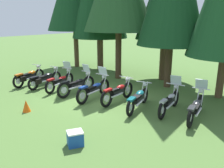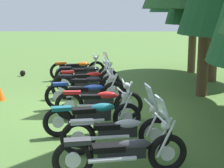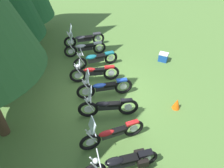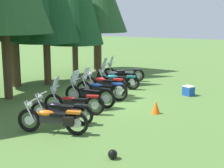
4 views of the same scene
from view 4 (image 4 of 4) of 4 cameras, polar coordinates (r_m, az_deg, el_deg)
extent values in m
plane|color=#4C7033|center=(14.64, -2.51, -2.62)|extent=(80.00, 80.00, 0.00)
torus|color=black|center=(10.86, -13.85, -5.98)|extent=(0.31, 0.75, 0.75)
cylinder|color=silver|center=(10.86, -13.85, -5.98)|extent=(0.12, 0.29, 0.28)
torus|color=black|center=(10.32, -6.00, -6.63)|extent=(0.31, 0.75, 0.75)
cylinder|color=silver|center=(10.32, -6.00, -6.63)|extent=(0.12, 0.29, 0.28)
cube|color=black|center=(10.53, -10.05, -5.73)|extent=(0.39, 0.79, 0.25)
ellipsoid|color=#D16014|center=(10.56, -11.15, -4.84)|extent=(0.38, 0.59, 0.20)
cube|color=black|center=(10.42, -8.98, -5.16)|extent=(0.35, 0.55, 0.10)
cube|color=#D16014|center=(10.24, -6.47, -4.76)|extent=(0.29, 0.47, 0.08)
cylinder|color=silver|center=(10.68, -13.79, -4.60)|extent=(0.13, 0.34, 0.65)
cylinder|color=silver|center=(10.81, -13.47, -4.39)|extent=(0.13, 0.34, 0.65)
cylinder|color=silver|center=(10.63, -13.32, -2.78)|extent=(0.64, 0.21, 0.04)
sphere|color=silver|center=(10.69, -13.73, -3.37)|extent=(0.21, 0.21, 0.17)
cylinder|color=silver|center=(10.60, -8.94, -6.09)|extent=(0.28, 0.76, 0.08)
cube|color=black|center=(10.20, -7.35, -6.28)|extent=(0.22, 0.35, 0.26)
cube|color=black|center=(10.48, -6.82, -5.78)|extent=(0.22, 0.35, 0.26)
torus|color=black|center=(11.92, -12.14, -4.48)|extent=(0.22, 0.70, 0.69)
cylinder|color=silver|center=(11.92, -12.14, -4.48)|extent=(0.09, 0.26, 0.26)
torus|color=black|center=(11.23, -4.83, -5.25)|extent=(0.22, 0.70, 0.69)
cylinder|color=silver|center=(11.23, -4.83, -5.25)|extent=(0.09, 0.26, 0.26)
cube|color=black|center=(11.52, -8.61, -4.35)|extent=(0.35, 0.83, 0.24)
ellipsoid|color=black|center=(11.57, -9.63, -3.53)|extent=(0.37, 0.61, 0.19)
cube|color=black|center=(11.39, -7.61, -3.87)|extent=(0.34, 0.57, 0.10)
cube|color=black|center=(11.17, -5.24, -3.66)|extent=(0.27, 0.47, 0.08)
cylinder|color=silver|center=(11.74, -12.14, -3.22)|extent=(0.10, 0.34, 0.65)
cylinder|color=silver|center=(11.88, -11.75, -3.03)|extent=(0.10, 0.34, 0.65)
cylinder|color=silver|center=(11.69, -11.67, -1.56)|extent=(0.60, 0.13, 0.04)
sphere|color=silver|center=(11.76, -12.03, -2.09)|extent=(0.20, 0.20, 0.17)
cylinder|color=silver|center=(11.59, -7.50, -4.67)|extent=(0.21, 0.81, 0.08)
cube|color=black|center=(11.12, -6.13, -4.91)|extent=(0.19, 0.34, 0.26)
cube|color=black|center=(11.43, -5.44, -4.44)|extent=(0.19, 0.34, 0.26)
torus|color=black|center=(12.73, -9.85, -3.25)|extent=(0.32, 0.74, 0.73)
cylinder|color=silver|center=(12.73, -9.85, -3.25)|extent=(0.13, 0.28, 0.28)
torus|color=black|center=(12.29, -2.91, -3.63)|extent=(0.32, 0.74, 0.73)
cylinder|color=silver|center=(12.29, -2.91, -3.63)|extent=(0.13, 0.28, 0.28)
cube|color=black|center=(12.47, -6.45, -3.05)|extent=(0.38, 0.80, 0.20)
ellipsoid|color=#B21919|center=(12.50, -7.42, -2.46)|extent=(0.36, 0.59, 0.15)
cube|color=black|center=(12.38, -5.50, -2.69)|extent=(0.33, 0.55, 0.10)
cube|color=#B21919|center=(12.22, -3.29, -2.08)|extent=(0.27, 0.47, 0.08)
cylinder|color=silver|center=(12.58, -9.74, -2.02)|extent=(0.14, 0.33, 0.65)
cylinder|color=silver|center=(12.70, -9.54, -1.89)|extent=(0.14, 0.33, 0.65)
cylinder|color=silver|center=(12.54, -9.35, -0.48)|extent=(0.60, 0.20, 0.04)
sphere|color=silver|center=(12.60, -9.71, -0.99)|extent=(0.21, 0.21, 0.17)
cylinder|color=silver|center=(12.53, -5.54, -3.27)|extent=(0.29, 0.77, 0.08)
cube|color=silver|center=(12.51, -9.46, 0.33)|extent=(0.46, 0.27, 0.39)
torus|color=black|center=(13.93, -6.53, -1.78)|extent=(0.12, 0.78, 0.78)
cylinder|color=silver|center=(13.93, -6.53, -1.78)|extent=(0.05, 0.30, 0.30)
torus|color=black|center=(13.17, -0.95, -2.48)|extent=(0.12, 0.78, 0.78)
cylinder|color=silver|center=(13.17, -0.95, -2.48)|extent=(0.05, 0.30, 0.30)
cube|color=black|center=(13.51, -3.83, -1.70)|extent=(0.18, 0.76, 0.23)
ellipsoid|color=black|center=(13.58, -4.60, -1.02)|extent=(0.23, 0.54, 0.18)
cube|color=black|center=(13.38, -3.06, -1.33)|extent=(0.21, 0.51, 0.10)
cube|color=black|center=(13.12, -1.27, -0.92)|extent=(0.17, 0.44, 0.08)
cylinder|color=silver|center=(13.77, -6.51, -0.66)|extent=(0.05, 0.34, 0.65)
cylinder|color=silver|center=(13.89, -6.20, -0.55)|extent=(0.05, 0.34, 0.65)
cylinder|color=silver|center=(13.72, -6.10, 0.74)|extent=(0.61, 0.04, 0.04)
sphere|color=silver|center=(13.79, -6.41, 0.28)|extent=(0.17, 0.17, 0.17)
cylinder|color=silver|center=(13.54, -2.96, -2.02)|extent=(0.08, 0.76, 0.08)
cube|color=silver|center=(13.70, -6.19, 1.49)|extent=(0.44, 0.15, 0.39)
torus|color=black|center=(14.82, -4.72, -0.95)|extent=(0.22, 0.78, 0.77)
cylinder|color=silver|center=(14.82, -4.72, -0.95)|extent=(0.09, 0.30, 0.29)
torus|color=black|center=(14.26, 1.20, -1.41)|extent=(0.22, 0.78, 0.77)
cylinder|color=silver|center=(14.26, 1.20, -1.41)|extent=(0.09, 0.30, 0.29)
cube|color=black|center=(14.50, -1.82, -0.80)|extent=(0.29, 0.81, 0.22)
ellipsoid|color=navy|center=(14.55, -2.64, -0.23)|extent=(0.31, 0.59, 0.17)
cube|color=black|center=(14.40, -1.00, -0.46)|extent=(0.29, 0.55, 0.10)
cube|color=navy|center=(14.21, 0.90, 0.02)|extent=(0.23, 0.46, 0.08)
cylinder|color=silver|center=(14.67, -4.64, 0.11)|extent=(0.09, 0.34, 0.65)
cylinder|color=silver|center=(14.79, -4.42, 0.22)|extent=(0.09, 0.34, 0.65)
cylinder|color=silver|center=(14.64, -4.26, 1.44)|extent=(0.74, 0.13, 0.04)
sphere|color=silver|center=(14.69, -4.58, 1.00)|extent=(0.19, 0.19, 0.17)
cylinder|color=silver|center=(14.56, -1.00, -1.05)|extent=(0.18, 0.80, 0.08)
cube|color=silver|center=(14.61, -4.35, 2.14)|extent=(0.46, 0.21, 0.39)
torus|color=black|center=(15.96, -3.76, -0.06)|extent=(0.15, 0.76, 0.75)
cylinder|color=silver|center=(15.96, -3.76, -0.06)|extent=(0.06, 0.29, 0.29)
torus|color=black|center=(15.33, 1.31, -0.53)|extent=(0.15, 0.76, 0.75)
cylinder|color=silver|center=(15.33, 1.31, -0.53)|extent=(0.06, 0.29, 0.29)
cube|color=black|center=(15.60, -1.28, 0.11)|extent=(0.21, 0.76, 0.25)
ellipsoid|color=#B21919|center=(15.66, -1.97, 0.73)|extent=(0.24, 0.55, 0.20)
cube|color=black|center=(15.49, -0.58, 0.50)|extent=(0.22, 0.51, 0.10)
cube|color=#B21919|center=(15.29, 1.04, 0.77)|extent=(0.18, 0.45, 0.08)
cylinder|color=silver|center=(15.82, -3.69, 0.93)|extent=(0.06, 0.34, 0.65)
cylinder|color=silver|center=(15.93, -3.47, 1.01)|extent=(0.06, 0.34, 0.65)
cylinder|color=silver|center=(15.78, -3.34, 2.16)|extent=(0.74, 0.07, 0.04)
sphere|color=silver|center=(15.84, -3.62, 1.75)|extent=(0.18, 0.18, 0.17)
cylinder|color=silver|center=(15.65, -0.55, -0.19)|extent=(0.12, 0.76, 0.08)
torus|color=black|center=(16.77, -1.85, 0.41)|extent=(0.28, 0.69, 0.68)
cylinder|color=silver|center=(16.77, -1.85, 0.41)|extent=(0.11, 0.26, 0.25)
torus|color=black|center=(16.46, 3.53, 0.18)|extent=(0.28, 0.69, 0.68)
cylinder|color=silver|center=(16.46, 3.53, 0.18)|extent=(0.11, 0.26, 0.25)
cube|color=black|center=(16.57, 0.81, 0.68)|extent=(0.42, 0.82, 0.26)
ellipsoid|color=#14606B|center=(16.59, 0.07, 1.25)|extent=(0.42, 0.61, 0.20)
cube|color=black|center=(16.51, 1.56, 1.09)|extent=(0.39, 0.58, 0.10)
cube|color=#14606B|center=(16.41, 3.26, 1.26)|extent=(0.32, 0.48, 0.08)
cylinder|color=silver|center=(16.62, -1.73, 1.35)|extent=(0.13, 0.34, 0.65)
cylinder|color=silver|center=(16.78, -1.59, 1.45)|extent=(0.13, 0.34, 0.65)
cylinder|color=silver|center=(16.62, -1.40, 2.53)|extent=(0.66, 0.20, 0.04)
sphere|color=silver|center=(16.66, -1.70, 2.14)|extent=(0.21, 0.21, 0.17)
cylinder|color=silver|center=(16.70, 1.50, 0.43)|extent=(0.27, 0.78, 0.08)
torus|color=black|center=(18.04, -1.55, 1.22)|extent=(0.22, 0.71, 0.70)
cylinder|color=silver|center=(18.04, -1.55, 1.22)|extent=(0.09, 0.27, 0.26)
torus|color=black|center=(17.60, 3.20, 0.95)|extent=(0.22, 0.71, 0.70)
cylinder|color=silver|center=(17.60, 3.20, 0.95)|extent=(0.09, 0.27, 0.26)
cube|color=black|center=(17.78, 0.80, 1.41)|extent=(0.29, 0.78, 0.23)
ellipsoid|color=#9EA0A8|center=(17.82, 0.14, 1.89)|extent=(0.30, 0.57, 0.18)
cube|color=black|center=(17.70, 1.46, 1.72)|extent=(0.28, 0.54, 0.10)
cube|color=#9EA0A8|center=(17.56, 2.96, 2.00)|extent=(0.23, 0.46, 0.08)
cylinder|color=silver|center=(17.90, -1.45, 2.11)|extent=(0.10, 0.34, 0.65)
cylinder|color=silver|center=(18.03, -1.31, 2.18)|extent=(0.10, 0.34, 0.65)
cylinder|color=silver|center=(17.89, -1.14, 3.20)|extent=(0.76, 0.15, 0.04)
sphere|color=silver|center=(17.94, -1.41, 2.83)|extent=(0.19, 0.19, 0.17)
cylinder|color=silver|center=(17.85, 1.42, 1.18)|extent=(0.20, 0.77, 0.08)
cube|color=silver|center=(17.87, -1.20, 3.77)|extent=(0.46, 0.22, 0.39)
torus|color=black|center=(18.95, -0.40, 1.73)|extent=(0.24, 0.71, 0.70)
cylinder|color=silver|center=(18.95, -0.40, 1.73)|extent=(0.10, 0.27, 0.26)
torus|color=black|center=(18.56, 4.44, 1.49)|extent=(0.24, 0.71, 0.70)
cylinder|color=silver|center=(18.56, 4.44, 1.49)|extent=(0.10, 0.27, 0.26)
cube|color=black|center=(18.72, 2.00, 1.88)|extent=(0.37, 0.84, 0.20)
ellipsoid|color=#2D2D33|center=(18.76, 1.33, 2.28)|extent=(0.39, 0.62, 0.15)
cube|color=black|center=(18.66, 2.67, 2.12)|extent=(0.36, 0.58, 0.10)
cube|color=#2D2D33|center=(18.52, 4.22, 2.48)|extent=(0.29, 0.47, 0.08)
cylinder|color=silver|center=(18.80, -0.30, 2.57)|extent=(0.10, 0.34, 0.65)
cylinder|color=silver|center=(18.97, -0.15, 2.65)|extent=(0.10, 0.34, 0.65)
cylinder|color=silver|center=(18.81, 0.01, 3.62)|extent=(0.65, 0.16, 0.04)
sphere|color=silver|center=(18.85, -0.26, 3.27)|extent=(0.20, 0.20, 0.17)
cylinder|color=silver|center=(18.83, 2.63, 1.72)|extent=(0.23, 0.81, 0.08)
cube|color=silver|center=(18.79, -0.05, 4.16)|extent=(0.46, 0.23, 0.39)
cylinder|color=#42301E|center=(15.19, -17.33, 2.85)|extent=(0.36, 0.36, 2.84)
cylinder|color=#4C3823|center=(17.89, -16.07, 3.47)|extent=(0.51, 0.51, 2.41)
cylinder|color=#42301E|center=(17.82, -10.87, 3.40)|extent=(0.37, 0.37, 2.24)
cylinder|color=brown|center=(20.00, -6.22, 3.97)|extent=(0.34, 0.34, 1.93)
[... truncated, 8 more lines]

